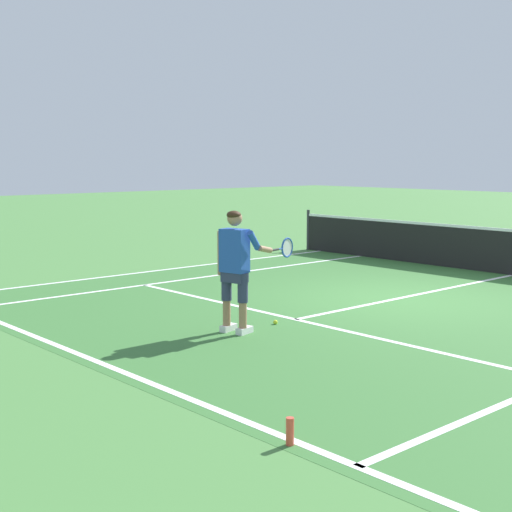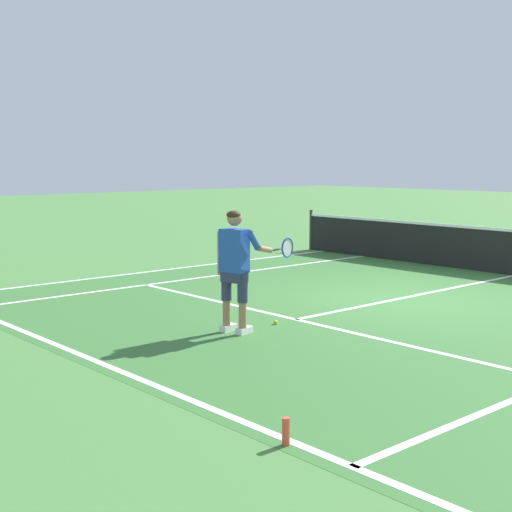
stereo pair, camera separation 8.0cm
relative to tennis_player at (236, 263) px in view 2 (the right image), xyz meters
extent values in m
plane|color=#477F3D|center=(-0.03, 3.73, -0.99)|extent=(80.00, 80.00, 0.00)
cube|color=#387033|center=(-0.03, 2.70, -0.99)|extent=(10.98, 10.22, 0.00)
cube|color=white|center=(-0.03, -2.21, -0.99)|extent=(10.98, 0.10, 0.01)
cube|color=white|center=(-0.03, 1.21, -0.99)|extent=(8.23, 0.10, 0.01)
cube|color=white|center=(-0.03, 4.41, -0.99)|extent=(0.10, 6.40, 0.01)
cube|color=white|center=(-4.15, 2.70, -0.99)|extent=(0.10, 9.82, 0.01)
cube|color=white|center=(-5.52, 2.70, -0.99)|extent=(0.10, 9.82, 0.01)
cylinder|color=#333338|center=(-5.97, 7.61, -0.45)|extent=(0.08, 0.08, 1.07)
cube|color=white|center=(-0.15, -0.02, -0.94)|extent=(0.17, 0.30, 0.09)
cube|color=white|center=(0.13, 0.04, -0.94)|extent=(0.17, 0.30, 0.09)
cylinder|color=#A37556|center=(-0.14, -0.06, -0.72)|extent=(0.11, 0.11, 0.36)
cylinder|color=#2D3351|center=(-0.14, -0.06, -0.33)|extent=(0.14, 0.14, 0.41)
cylinder|color=#A37556|center=(0.14, 0.00, -0.72)|extent=(0.11, 0.11, 0.36)
cylinder|color=#2D3351|center=(0.14, 0.00, -0.33)|extent=(0.14, 0.14, 0.41)
cube|color=#2D3351|center=(0.00, -0.03, -0.17)|extent=(0.38, 0.27, 0.20)
cube|color=#234CAD|center=(0.00, -0.03, 0.17)|extent=(0.42, 0.30, 0.60)
cylinder|color=#A37556|center=(-0.23, -0.08, 0.12)|extent=(0.09, 0.09, 0.62)
cylinder|color=#234CAD|center=(0.24, 0.12, 0.32)|extent=(0.15, 0.28, 0.29)
cylinder|color=#A37556|center=(0.23, 0.33, 0.18)|extent=(0.14, 0.30, 0.14)
sphere|color=#A37556|center=(0.00, -0.02, 0.62)|extent=(0.21, 0.21, 0.21)
ellipsoid|color=#382314|center=(0.00, -0.04, 0.67)|extent=(0.24, 0.24, 0.12)
cylinder|color=#232326|center=(0.19, 0.55, 0.15)|extent=(0.08, 0.20, 0.03)
cylinder|color=#1E479E|center=(0.16, 0.70, 0.15)|extent=(0.05, 0.10, 0.02)
torus|color=#1E479E|center=(0.11, 0.88, 0.15)|extent=(0.09, 0.29, 0.30)
cylinder|color=silver|center=(0.11, 0.88, 0.15)|extent=(0.06, 0.24, 0.25)
sphere|color=#CCE02D|center=(-0.01, 0.76, -0.96)|extent=(0.07, 0.07, 0.07)
cylinder|color=#E04C38|center=(3.41, -2.30, -0.87)|extent=(0.07, 0.07, 0.24)
camera|label=1|loc=(7.64, -6.48, 1.42)|focal=51.34mm
camera|label=2|loc=(7.69, -6.42, 1.42)|focal=51.34mm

